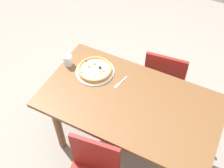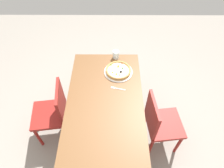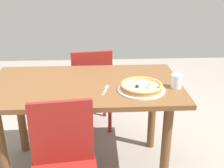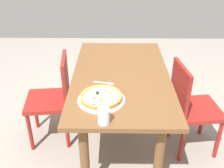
{
  "view_description": "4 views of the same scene",
  "coord_description": "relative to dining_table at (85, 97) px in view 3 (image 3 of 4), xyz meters",
  "views": [
    {
      "loc": [
        -0.49,
        1.29,
        2.59
      ],
      "look_at": [
        0.2,
        -0.07,
        0.79
      ],
      "focal_mm": 45.24,
      "sensor_mm": 36.0,
      "label": 1
    },
    {
      "loc": [
        -1.21,
        -0.08,
        2.48
      ],
      "look_at": [
        0.2,
        -0.07,
        0.79
      ],
      "focal_mm": 31.32,
      "sensor_mm": 36.0,
      "label": 2
    },
    {
      "loc": [
        0.11,
        -1.97,
        1.59
      ],
      "look_at": [
        0.2,
        -0.07,
        0.79
      ],
      "focal_mm": 45.16,
      "sensor_mm": 36.0,
      "label": 3
    },
    {
      "loc": [
        2.02,
        -0.05,
        1.83
      ],
      "look_at": [
        0.2,
        -0.07,
        0.79
      ],
      "focal_mm": 43.0,
      "sensor_mm": 36.0,
      "label": 4
    }
  ],
  "objects": [
    {
      "name": "plate",
      "position": [
        0.41,
        -0.15,
        0.12
      ],
      "size": [
        0.34,
        0.34,
        0.01
      ],
      "primitive_type": "cylinder",
      "color": "white",
      "rests_on": "dining_table"
    },
    {
      "name": "dining_table",
      "position": [
        0.0,
        0.0,
        0.0
      ],
      "size": [
        1.45,
        0.81,
        0.77
      ],
      "color": "brown",
      "rests_on": "ground"
    },
    {
      "name": "chair_far",
      "position": [
        0.03,
        0.62,
        -0.18
      ],
      "size": [
        0.45,
        0.45,
        0.87
      ],
      "rotation": [
        0.0,
        0.0,
        0.13
      ],
      "color": "maroon",
      "rests_on": "ground"
    },
    {
      "name": "pizza",
      "position": [
        0.41,
        -0.15,
        0.15
      ],
      "size": [
        0.3,
        0.3,
        0.05
      ],
      "color": "#B78447",
      "rests_on": "plate"
    },
    {
      "name": "ground_plane",
      "position": [
        0.0,
        0.0,
        -0.66
      ],
      "size": [
        6.0,
        6.0,
        0.0
      ],
      "primitive_type": "plane",
      "color": "gray"
    },
    {
      "name": "fork",
      "position": [
        0.16,
        -0.13,
        0.12
      ],
      "size": [
        0.05,
        0.16,
        0.0
      ],
      "rotation": [
        0.0,
        0.0,
        1.34
      ],
      "color": "silver",
      "rests_on": "dining_table"
    },
    {
      "name": "drinking_glass",
      "position": [
        0.67,
        -0.12,
        0.17
      ],
      "size": [
        0.08,
        0.08,
        0.1
      ],
      "primitive_type": "cylinder",
      "color": "silver",
      "rests_on": "dining_table"
    }
  ]
}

